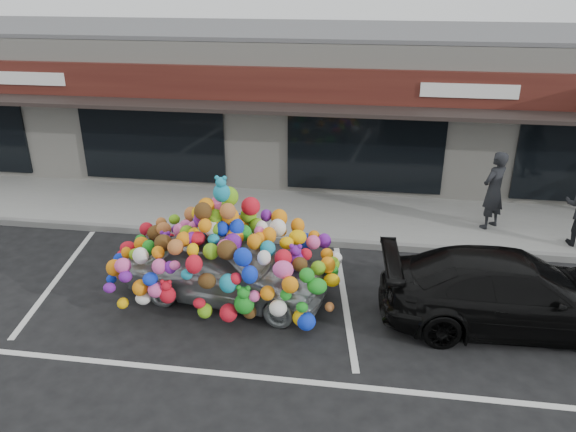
# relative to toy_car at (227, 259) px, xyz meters

# --- Properties ---
(ground) EXTENTS (90.00, 90.00, 0.00)m
(ground) POSITION_rel_toy_car_xyz_m (-0.52, 0.01, -0.83)
(ground) COLOR black
(ground) RESTS_ON ground
(shop_building) EXTENTS (24.00, 7.20, 4.31)m
(shop_building) POSITION_rel_toy_car_xyz_m (-0.52, 8.46, 1.33)
(shop_building) COLOR beige
(shop_building) RESTS_ON ground
(sidewalk) EXTENTS (26.00, 3.00, 0.15)m
(sidewalk) POSITION_rel_toy_car_xyz_m (-0.52, 4.01, -0.76)
(sidewalk) COLOR gray
(sidewalk) RESTS_ON ground
(kerb) EXTENTS (26.00, 0.18, 0.16)m
(kerb) POSITION_rel_toy_car_xyz_m (-0.52, 2.51, -0.76)
(kerb) COLOR slate
(kerb) RESTS_ON ground
(parking_stripe_left) EXTENTS (0.73, 4.37, 0.01)m
(parking_stripe_left) POSITION_rel_toy_car_xyz_m (-3.72, 0.21, -0.83)
(parking_stripe_left) COLOR silver
(parking_stripe_left) RESTS_ON ground
(parking_stripe_mid) EXTENTS (0.73, 4.37, 0.01)m
(parking_stripe_mid) POSITION_rel_toy_car_xyz_m (2.28, 0.21, -0.83)
(parking_stripe_mid) COLOR silver
(parking_stripe_mid) RESTS_ON ground
(lane_line) EXTENTS (14.00, 0.12, 0.01)m
(lane_line) POSITION_rel_toy_car_xyz_m (1.48, -2.29, -0.83)
(lane_line) COLOR silver
(lane_line) RESTS_ON ground
(toy_car) EXTENTS (2.87, 4.44, 2.45)m
(toy_car) POSITION_rel_toy_car_xyz_m (0.00, 0.00, 0.00)
(toy_car) COLOR #B0B6BB
(toy_car) RESTS_ON ground
(black_sedan) EXTENTS (2.19, 4.77, 1.35)m
(black_sedan) POSITION_rel_toy_car_xyz_m (5.25, -0.17, -0.16)
(black_sedan) COLOR black
(black_sedan) RESTS_ON ground
(pedestrian_a) EXTENTS (0.82, 0.81, 1.91)m
(pedestrian_a) POSITION_rel_toy_car_xyz_m (5.58, 3.80, 0.28)
(pedestrian_a) COLOR black
(pedestrian_a) RESTS_ON sidewalk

